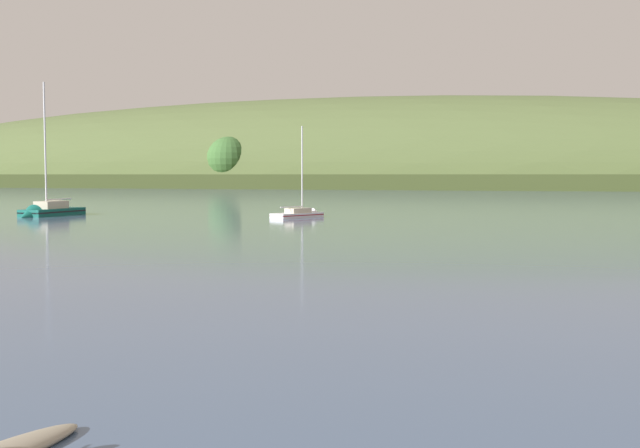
# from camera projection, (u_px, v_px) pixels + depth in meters

# --- Properties ---
(far_shoreline_hill) EXTENTS (588.75, 92.51, 62.82)m
(far_shoreline_hill) POSITION_uv_depth(u_px,v_px,m) (347.00, 187.00, 271.22)
(far_shoreline_hill) COLOR #35401E
(far_shoreline_hill) RESTS_ON ground
(sailboat_near_mooring) EXTENTS (3.08, 9.12, 15.55)m
(sailboat_near_mooring) POSITION_uv_depth(u_px,v_px,m) (47.00, 214.00, 82.78)
(sailboat_near_mooring) COLOR #0F564C
(sailboat_near_mooring) RESTS_ON ground
(sailboat_far_left) EXTENTS (4.77, 6.86, 10.44)m
(sailboat_far_left) POSITION_uv_depth(u_px,v_px,m) (302.00, 217.00, 80.29)
(sailboat_far_left) COLOR white
(sailboat_far_left) RESTS_ON ground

